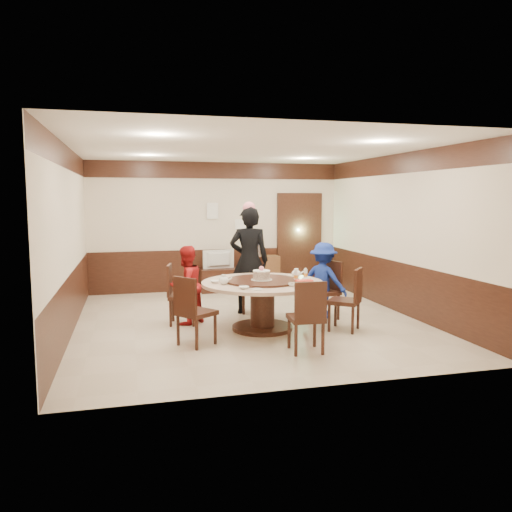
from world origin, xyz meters
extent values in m
plane|color=beige|center=(0.00, 0.00, 0.00)|extent=(6.00, 6.00, 0.00)
plane|color=white|center=(0.00, 0.00, 2.80)|extent=(6.00, 6.00, 0.00)
cube|color=beige|center=(0.00, 3.00, 1.40)|extent=(5.50, 0.04, 2.80)
cube|color=beige|center=(0.00, -3.00, 1.40)|extent=(5.50, 0.04, 2.80)
cube|color=beige|center=(-2.75, 0.00, 1.40)|extent=(0.04, 6.00, 2.80)
cube|color=beige|center=(2.75, 0.00, 1.40)|extent=(0.04, 6.00, 2.80)
cube|color=black|center=(0.00, 0.00, 0.45)|extent=(5.50, 6.00, 0.90)
cube|color=black|center=(0.00, 0.00, 2.62)|extent=(5.50, 6.00, 0.35)
cube|color=black|center=(1.90, 2.95, 1.05)|extent=(1.05, 0.08, 2.18)
cube|color=#91E095|center=(1.90, 2.97, 1.05)|extent=(0.88, 0.02, 2.05)
cylinder|color=black|center=(0.09, -0.55, 0.03)|extent=(0.93, 0.93, 0.06)
cylinder|color=black|center=(0.09, -0.55, 0.35)|extent=(0.37, 0.37, 0.65)
cylinder|color=#C7A690|center=(0.09, -0.55, 0.72)|extent=(1.87, 1.87, 0.05)
cylinder|color=black|center=(0.09, -0.55, 0.77)|extent=(1.14, 1.14, 0.03)
cube|color=black|center=(1.26, -0.14, 0.45)|extent=(0.53, 0.53, 0.06)
cube|color=black|center=(1.47, -0.09, 0.72)|extent=(0.14, 0.42, 0.50)
cube|color=black|center=(1.26, -0.14, 0.21)|extent=(0.36, 0.36, 0.42)
cube|color=black|center=(0.24, 0.64, 0.45)|extent=(0.51, 0.51, 0.06)
cube|color=black|center=(0.27, 0.84, 0.72)|extent=(0.42, 0.11, 0.50)
cube|color=black|center=(0.24, 0.64, 0.21)|extent=(0.36, 0.36, 0.42)
cube|color=black|center=(-1.07, 0.09, 0.45)|extent=(0.52, 0.52, 0.06)
cube|color=black|center=(-1.27, 0.13, 0.72)|extent=(0.12, 0.42, 0.50)
cube|color=black|center=(-1.07, 0.09, 0.21)|extent=(0.36, 0.36, 0.42)
cube|color=black|center=(-1.01, -1.12, 0.45)|extent=(0.62, 0.62, 0.06)
cube|color=black|center=(-1.17, -1.24, 0.72)|extent=(0.29, 0.36, 0.50)
cube|color=black|center=(-1.01, -1.12, 0.21)|extent=(0.36, 0.36, 0.42)
cube|color=black|center=(0.35, -1.78, 0.45)|extent=(0.47, 0.47, 0.06)
cube|color=black|center=(0.34, -1.99, 0.72)|extent=(0.42, 0.07, 0.50)
cube|color=black|center=(0.35, -1.78, 0.21)|extent=(0.36, 0.36, 0.42)
cube|color=black|center=(1.29, -0.91, 0.45)|extent=(0.62, 0.62, 0.06)
cube|color=black|center=(1.45, -1.04, 0.72)|extent=(0.29, 0.35, 0.50)
cube|color=black|center=(1.29, -0.91, 0.21)|extent=(0.36, 0.36, 0.42)
imported|color=black|center=(0.15, 0.58, 0.94)|extent=(0.77, 0.61, 1.87)
imported|color=#AF1718|center=(-1.01, 0.09, 0.63)|extent=(0.78, 0.75, 1.27)
imported|color=navy|center=(1.28, -0.08, 0.64)|extent=(0.90, 0.94, 1.28)
cylinder|color=white|center=(0.07, -0.57, 0.79)|extent=(0.33, 0.33, 0.01)
cylinder|color=gray|center=(0.07, -0.57, 0.85)|extent=(0.26, 0.26, 0.12)
cylinder|color=white|center=(0.07, -0.57, 0.92)|extent=(0.26, 0.26, 0.01)
sphere|color=#F07183|center=(0.07, -0.57, 0.96)|extent=(0.08, 0.08, 0.08)
ellipsoid|color=white|center=(-0.53, -0.65, 0.81)|extent=(0.17, 0.15, 0.13)
ellipsoid|color=white|center=(0.72, -0.29, 0.81)|extent=(0.17, 0.15, 0.13)
imported|color=white|center=(-0.47, -0.24, 0.77)|extent=(0.13, 0.13, 0.03)
imported|color=white|center=(0.41, -1.07, 0.77)|extent=(0.15, 0.15, 0.05)
imported|color=white|center=(-0.33, -1.09, 0.77)|extent=(0.15, 0.15, 0.04)
imported|color=white|center=(0.75, -0.71, 0.77)|extent=(0.15, 0.15, 0.05)
imported|color=white|center=(-0.64, -0.49, 0.77)|extent=(0.14, 0.14, 0.04)
imported|color=white|center=(0.20, 0.07, 0.77)|extent=(0.13, 0.13, 0.04)
cylinder|color=white|center=(-0.16, -1.20, 0.76)|extent=(0.18, 0.18, 0.01)
cylinder|color=white|center=(0.54, -0.05, 0.76)|extent=(0.18, 0.18, 0.01)
cube|color=white|center=(0.63, -0.92, 0.76)|extent=(0.30, 0.20, 0.02)
cube|color=red|center=(0.63, -0.92, 0.79)|extent=(0.24, 0.15, 0.04)
cylinder|color=white|center=(0.59, -0.64, 0.83)|extent=(0.06, 0.06, 0.16)
cylinder|color=white|center=(0.80, -0.50, 0.83)|extent=(0.06, 0.06, 0.16)
cube|color=black|center=(0.01, 2.75, 0.25)|extent=(0.85, 0.45, 0.50)
imported|color=#959597|center=(0.01, 2.75, 0.70)|extent=(0.71, 0.21, 0.41)
cube|color=brown|center=(0.94, 2.78, 0.38)|extent=(0.80, 0.40, 0.75)
cylinder|color=silver|center=(0.89, 2.78, 0.94)|extent=(0.15, 0.15, 0.38)
cube|color=white|center=(-0.10, 2.96, 1.75)|extent=(0.25, 0.00, 0.35)
cube|color=white|center=(0.55, 2.96, 1.45)|extent=(0.30, 0.00, 0.22)
camera|label=1|loc=(-1.87, -7.84, 2.01)|focal=35.00mm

